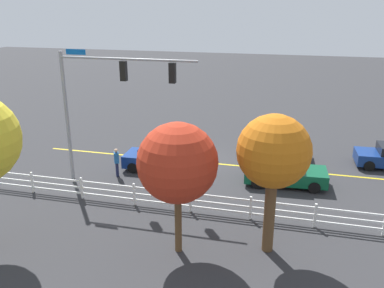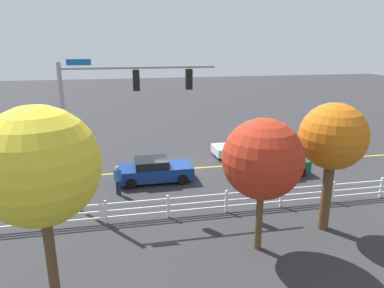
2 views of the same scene
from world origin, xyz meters
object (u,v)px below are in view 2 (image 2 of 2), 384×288
object	(u,v)px
pedestrian	(118,179)
tree_2	(333,138)
car_0	(155,170)
tree_1	(263,159)
car_1	(271,164)
car_3	(242,147)
car_2	(327,141)
tree_0	(39,167)

from	to	relation	value
pedestrian	tree_2	bearing A→B (deg)	118.70
car_0	tree_1	size ratio (longest dim) A/B	0.82
pedestrian	car_0	bearing A→B (deg)	-173.95
car_1	car_3	xyz separation A→B (m)	(0.58, -4.01, -0.06)
car_1	car_3	bearing A→B (deg)	94.92
car_2	tree_0	xyz separation A→B (m)	(17.82, 13.49, 3.97)
car_3	pedestrian	world-z (taller)	pedestrian
tree_2	car_1	bearing A→B (deg)	-93.46
car_1	car_2	distance (m)	7.59
car_1	pedestrian	xyz separation A→B (m)	(9.47, 1.25, 0.23)
tree_0	tree_1	distance (m)	7.78
car_1	car_3	size ratio (longest dim) A/B	1.08
car_3	tree_2	world-z (taller)	tree_2
car_3	tree_2	bearing A→B (deg)	88.11
car_0	pedestrian	size ratio (longest dim) A/B	2.63
tree_0	tree_2	xyz separation A→B (m)	(-11.05, -2.64, -0.45)
car_2	car_3	xyz separation A→B (m)	(6.94, 0.12, -0.06)
car_1	tree_0	world-z (taller)	tree_0
pedestrian	tree_1	distance (m)	8.98
car_0	car_2	world-z (taller)	car_2
car_0	car_3	bearing A→B (deg)	27.52
car_1	car_2	bearing A→B (deg)	29.76
car_2	tree_2	size ratio (longest dim) A/B	0.76
car_1	car_2	size ratio (longest dim) A/B	1.04
tree_0	tree_1	size ratio (longest dim) A/B	1.19
car_1	car_3	world-z (taller)	car_1
car_2	pedestrian	world-z (taller)	pedestrian
car_2	tree_0	bearing A→B (deg)	34.88
car_3	tree_2	xyz separation A→B (m)	(-0.17, 10.73, 3.59)
car_1	tree_1	size ratio (longest dim) A/B	0.84
tree_1	tree_2	size ratio (longest dim) A/B	0.95
car_2	car_3	distance (m)	6.94
tree_1	pedestrian	bearing A→B (deg)	-49.06
car_0	tree_0	distance (m)	11.25
car_3	pedestrian	xyz separation A→B (m)	(8.90, 5.27, 0.29)
car_0	pedestrian	world-z (taller)	pedestrian
tree_2	tree_0	bearing A→B (deg)	13.45
tree_0	car_3	bearing A→B (deg)	-129.13
tree_2	car_0	bearing A→B (deg)	-45.44
car_1	tree_2	distance (m)	7.60
car_3	car_1	bearing A→B (deg)	95.36
tree_1	car_3	bearing A→B (deg)	-105.93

